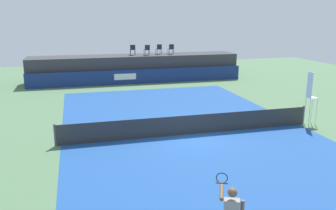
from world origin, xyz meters
name	(u,v)px	position (x,y,z in m)	size (l,w,h in m)	color
ground_plane	(173,117)	(0.00, 3.00, 0.00)	(48.00, 48.00, 0.00)	#4C704C
court_inner	(190,134)	(0.00, 0.00, 0.00)	(12.00, 22.00, 0.00)	#1C478C
sponsor_wall	(139,77)	(0.00, 13.50, 0.60)	(18.00, 0.22, 1.20)	navy
spectator_platform	(135,68)	(0.00, 15.30, 1.10)	(18.00, 2.80, 2.20)	#38383D
spectator_chair_far_left	(133,49)	(-0.18, 15.42, 2.69)	(0.48, 0.48, 0.89)	#1E232D
spectator_chair_left	(147,49)	(1.01, 15.01, 2.69)	(0.47, 0.47, 0.89)	#1E232D
spectator_chair_center	(159,49)	(2.15, 15.35, 2.69)	(0.48, 0.48, 0.89)	#1E232D
spectator_chair_right	(171,49)	(3.21, 15.14, 2.69)	(0.46, 0.46, 0.89)	#1E232D
umpire_chair	(310,94)	(6.52, 0.00, 1.59)	(0.45, 0.45, 2.76)	white
tennis_net	(190,125)	(0.00, 0.00, 0.47)	(12.40, 0.02, 0.95)	#2D2D2D
net_post_near	(55,135)	(-6.20, 0.00, 0.50)	(0.10, 0.10, 1.00)	#4C4C51
net_post_far	(303,115)	(6.20, 0.00, 0.50)	(0.10, 0.10, 1.00)	#4C4C51
tennis_ball	(173,93)	(1.61, 8.90, 0.04)	(0.07, 0.07, 0.07)	#D8EA33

